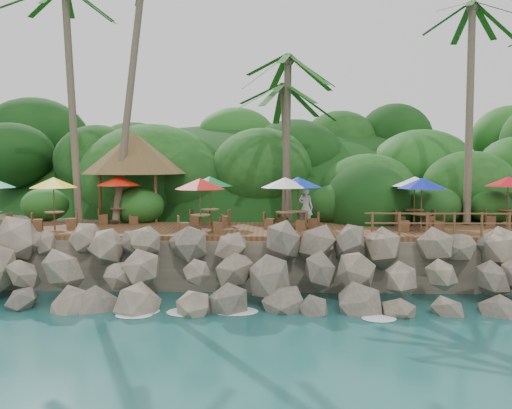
{
  "coord_description": "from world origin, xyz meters",
  "views": [
    {
      "loc": [
        0.76,
        -17.93,
        5.39
      ],
      "look_at": [
        0.0,
        6.0,
        3.4
      ],
      "focal_mm": 37.26,
      "sensor_mm": 36.0,
      "label": 1
    }
  ],
  "objects": [
    {
      "name": "ground",
      "position": [
        0.0,
        0.0,
        0.0
      ],
      "size": [
        140.0,
        140.0,
        0.0
      ],
      "primitive_type": "plane",
      "color": "#19514F",
      "rests_on": "ground"
    },
    {
      "name": "land_base",
      "position": [
        0.0,
        16.0,
        1.05
      ],
      "size": [
        32.0,
        25.2,
        2.1
      ],
      "primitive_type": "cube",
      "color": "gray",
      "rests_on": "ground"
    },
    {
      "name": "jungle_hill",
      "position": [
        0.0,
        23.5,
        0.0
      ],
      "size": [
        44.8,
        28.0,
        15.4
      ],
      "primitive_type": "ellipsoid",
      "color": "#143811",
      "rests_on": "ground"
    },
    {
      "name": "seawall",
      "position": [
        0.0,
        2.0,
        1.15
      ],
      "size": [
        29.0,
        4.0,
        2.3
      ],
      "primitive_type": null,
      "color": "gray",
      "rests_on": "ground"
    },
    {
      "name": "terrace",
      "position": [
        0.0,
        6.0,
        2.2
      ],
      "size": [
        26.0,
        5.0,
        0.2
      ],
      "primitive_type": "cube",
      "color": "brown",
      "rests_on": "land_base"
    },
    {
      "name": "jungle_foliage",
      "position": [
        0.0,
        15.0,
        0.0
      ],
      "size": [
        44.0,
        16.0,
        12.0
      ],
      "primitive_type": null,
      "color": "#143811",
      "rests_on": "ground"
    },
    {
      "name": "foam_line",
      "position": [
        0.0,
        0.3,
        0.03
      ],
      "size": [
        25.2,
        0.8,
        0.06
      ],
      "color": "white",
      "rests_on": "ground"
    },
    {
      "name": "palms",
      "position": [
        2.12,
        8.74,
        12.33
      ],
      "size": [
        30.17,
        7.08,
        14.23
      ],
      "color": "brown",
      "rests_on": "ground"
    },
    {
      "name": "palapa",
      "position": [
        -6.51,
        9.78,
        5.79
      ],
      "size": [
        5.44,
        5.44,
        4.6
      ],
      "color": "brown",
      "rests_on": "ground"
    },
    {
      "name": "dining_clusters",
      "position": [
        0.85,
        5.98,
        4.24
      ],
      "size": [
        25.76,
        5.36,
        2.34
      ],
      "color": "brown",
      "rests_on": "terrace"
    },
    {
      "name": "railing",
      "position": [
        8.11,
        3.65,
        2.91
      ],
      "size": [
        7.2,
        0.1,
        1.0
      ],
      "color": "brown",
      "rests_on": "terrace"
    },
    {
      "name": "waiter",
      "position": [
        2.29,
        6.65,
        3.22
      ],
      "size": [
        0.8,
        0.68,
        1.85
      ],
      "primitive_type": "imported",
      "rotation": [
        0.0,
        0.0,
        2.71
      ],
      "color": "white",
      "rests_on": "terrace"
    }
  ]
}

